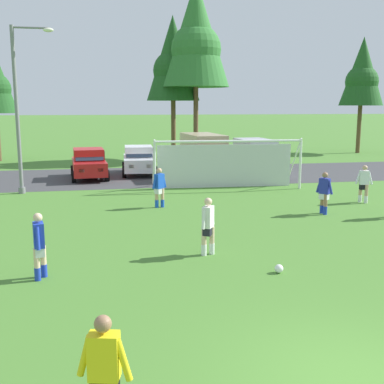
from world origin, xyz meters
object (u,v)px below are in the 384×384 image
Objects in this scene: player_defender_far at (364,184)px; street_lamp at (21,109)px; soccer_ball at (279,269)px; parked_car_slot_center_left at (203,154)px; parked_car_slot_far_left at (89,163)px; player_winger_right at (208,226)px; referee at (105,377)px; player_trailing_back at (159,188)px; parked_car_slot_left at (139,160)px; soccer_goal at (226,163)px; player_winger_left at (39,246)px; player_midfield_center at (324,193)px; parked_car_slot_center at (255,157)px.

street_lamp is (-14.74, 5.13, 3.19)m from player_defender_far.
soccer_ball is 0.04× the size of parked_car_slot_center_left.
player_winger_right is at bearing -76.90° from parked_car_slot_far_left.
referee is 1.00× the size of player_trailing_back.
player_winger_right is (2.93, 7.12, 0.00)m from referee.
parked_car_slot_center_left reaches higher than parked_car_slot_left.
parked_car_slot_left is at bearing 22.51° from parked_car_slot_far_left.
soccer_goal is 14.19m from player_winger_left.
player_midfield_center is (4.13, 6.01, 0.71)m from soccer_ball.
parked_car_slot_far_left is (-11.81, 9.38, 0.05)m from player_defender_far.
parked_car_slot_left reaches higher than referee.
street_lamp is at bearing 121.63° from soccer_ball.
soccer_goal is 5.11m from parked_car_slot_center.
player_midfield_center is at bearing -29.64° from street_lamp.
soccer_ball is at bearing -51.44° from player_winger_right.
street_lamp reaches higher than player_defender_far.
referee is 1.00× the size of player_midfield_center.
parked_car_slot_left reaches higher than player_winger_left.
player_midfield_center is at bearing -71.46° from soccer_goal.
parked_car_slot_center_left is at bearing -174.39° from parked_car_slot_center.
parked_car_slot_center is (3.29, 0.32, -0.23)m from parked_car_slot_center_left.
soccer_goal is 1.74× the size of parked_car_slot_far_left.
parked_car_slot_left is at bearing 90.28° from player_trailing_back.
player_trailing_back is 9.92m from parked_car_slot_left.
soccer_goal reaches higher than parked_car_slot_center.
player_midfield_center and player_trailing_back have the same top height.
referee is at bearing -126.85° from player_midfield_center.
player_trailing_back is 0.21× the size of street_lamp.
player_winger_right is (-3.36, -10.77, -0.47)m from soccer_goal.
street_lamp is at bearing -124.50° from parked_car_slot_far_left.
player_trailing_back is at bearing 80.18° from referee.
player_trailing_back is at bearing -70.89° from parked_car_slot_far_left.
player_midfield_center is 13.79m from parked_car_slot_left.
player_winger_left is at bearing -152.02° from player_midfield_center.
player_midfield_center is at bearing 37.13° from player_winger_right.
player_midfield_center is at bearing -94.05° from parked_car_slot_center.
player_midfield_center is at bearing 55.51° from soccer_ball.
soccer_ball is 15.60m from street_lamp.
parked_car_slot_center is at bearing 67.24° from referee.
parked_car_slot_left is at bearing 151.92° from parked_car_slot_center_left.
street_lamp reaches higher than soccer_goal.
referee is 1.00× the size of player_defender_far.
player_midfield_center is at bearing -76.31° from parked_car_slot_center_left.
parked_car_slot_far_left is (-6.93, 4.55, -0.42)m from soccer_goal.
player_winger_left is (-5.85, 0.71, 0.71)m from soccer_ball.
parked_car_slot_far_left is at bearing 177.77° from parked_car_slot_center.
street_lamp is at bearing -163.19° from parked_car_slot_center.
player_trailing_back is at bearing 103.27° from soccer_ball.
referee is 1.00× the size of player_winger_left.
referee is 17.19m from player_defender_far.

